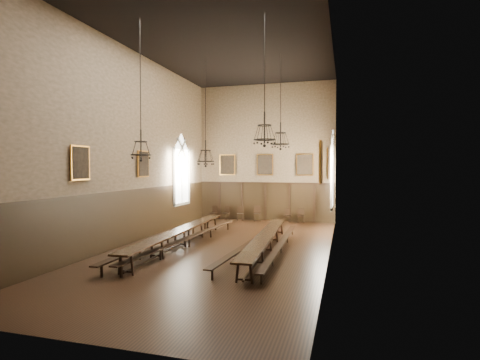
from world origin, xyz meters
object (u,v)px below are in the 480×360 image
at_px(bench_left_outer, 168,240).
at_px(chair_3, 257,217).
at_px(bench_left_inner, 189,240).
at_px(chandelier_front_right, 264,131).
at_px(chair_6, 301,219).
at_px(chair_0, 213,215).
at_px(chair_2, 240,216).
at_px(bench_right_inner, 254,244).
at_px(bench_right_outer, 281,246).
at_px(chandelier_front_left, 141,144).
at_px(table_right, 265,243).
at_px(chair_5, 287,218).
at_px(chandelier_back_right, 280,138).
at_px(table_left, 180,238).
at_px(chair_1, 226,216).
at_px(chandelier_back_left, 206,155).

distance_m(bench_left_outer, chair_3, 8.97).
height_order(bench_left_inner, chandelier_front_right, chandelier_front_right).
bearing_deg(chair_6, chair_0, 176.60).
bearing_deg(chandelier_front_right, chair_2, 110.09).
distance_m(bench_left_inner, bench_right_inner, 2.89).
xyz_separation_m(bench_right_outer, chandelier_front_left, (-4.76, -2.86, 4.13)).
distance_m(chair_2, chair_6, 3.99).
xyz_separation_m(bench_left_inner, bench_right_outer, (4.09, 0.02, -0.03)).
height_order(chair_3, chair_6, chair_3).
height_order(table_right, bench_right_outer, table_right).
xyz_separation_m(table_right, chandelier_front_left, (-4.12, -2.81, 4.03)).
xyz_separation_m(bench_right_outer, chandelier_front_right, (-0.26, -2.10, 4.58)).
height_order(bench_left_inner, chair_5, chair_5).
relative_size(chair_0, chandelier_back_right, 0.20).
bearing_deg(chandelier_front_left, bench_left_outer, 96.20).
height_order(table_left, bench_left_inner, table_left).
relative_size(chair_0, chair_3, 0.93).
xyz_separation_m(chair_5, chandelier_front_right, (0.77, -10.68, 4.59)).
bearing_deg(chair_5, chandelier_front_left, -104.56).
distance_m(bench_right_outer, chandelier_back_right, 5.45).
height_order(bench_left_outer, bench_right_outer, bench_left_outer).
xyz_separation_m(bench_right_inner, chair_6, (1.03, 8.41, -0.01)).
distance_m(chair_3, chair_6, 2.83).
xyz_separation_m(chair_0, chair_1, (0.87, 0.02, 0.00)).
relative_size(bench_left_outer, chair_5, 12.22).
bearing_deg(chair_3, chair_6, -12.56).
relative_size(chair_1, chandelier_back_right, 0.21).
xyz_separation_m(bench_left_outer, bench_left_inner, (0.97, 0.14, -0.00)).
bearing_deg(chair_1, chair_6, 19.55).
bearing_deg(table_right, chandelier_front_left, -145.68).
bearing_deg(chair_3, bench_right_inner, -90.83).
bearing_deg(chair_1, chandelier_back_left, -62.05).
bearing_deg(chair_3, chair_2, 166.98).
height_order(bench_left_outer, chair_5, chair_5).
distance_m(chair_0, chandelier_back_left, 7.41).
height_order(chair_5, chandelier_front_right, chandelier_front_right).
xyz_separation_m(table_right, chair_0, (-5.41, 8.61, -0.09)).
relative_size(bench_left_outer, chandelier_front_right, 2.27).
relative_size(chair_6, chandelier_back_left, 0.17).
relative_size(bench_left_outer, bench_right_inner, 1.08).
relative_size(table_right, chandelier_front_left, 1.85).
bearing_deg(table_left, bench_left_outer, -167.07).
xyz_separation_m(bench_right_inner, chair_2, (-2.96, 8.39, 0.01)).
relative_size(chair_2, chandelier_front_left, 0.18).
height_order(table_left, table_right, table_left).
distance_m(chair_0, chair_5, 5.02).
xyz_separation_m(bench_left_outer, chandelier_front_right, (4.80, -1.94, 4.55)).
relative_size(chair_1, chandelier_front_right, 0.20).
bearing_deg(chair_2, chair_6, -11.38).
distance_m(bench_left_inner, chair_1, 8.67).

